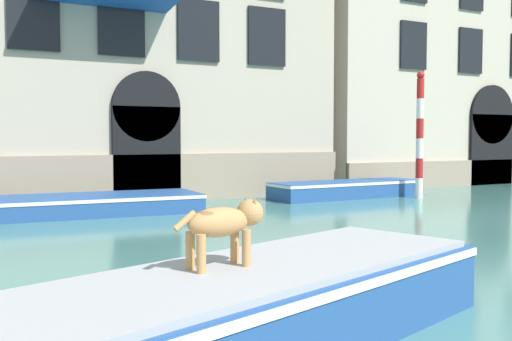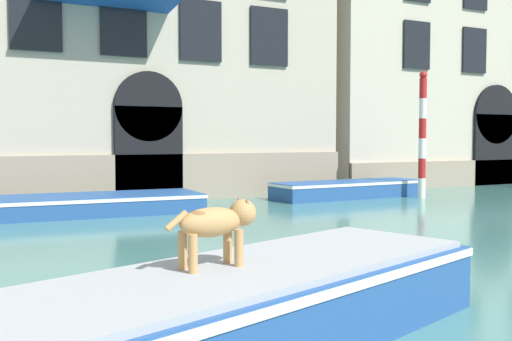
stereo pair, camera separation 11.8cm
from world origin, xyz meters
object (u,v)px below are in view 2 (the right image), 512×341
Objects in this scene: boat_foreground at (116,340)px; boat_moored_far at (348,189)px; mooring_pole_0 at (422,134)px; boat_moored_near_palazzo at (85,204)px; dog_on_deck at (217,223)px.

boat_foreground is 1.60× the size of boat_moored_far.
mooring_pole_0 is at bearing 21.35° from boat_foreground.
boat_moored_far is (7.99, 0.33, 0.02)m from boat_moored_near_palazzo.
boat_foreground is 2.08× the size of mooring_pole_0.
dog_on_deck is 13.52m from boat_moored_far.
boat_moored_near_palazzo is (1.88, 10.33, -0.14)m from boat_foreground.
mooring_pole_0 is (1.92, -1.12, 1.67)m from boat_moored_far.
boat_foreground is 15.24m from mooring_pole_0.
boat_moored_near_palazzo is at bearing 76.79° from dog_on_deck.
boat_foreground is at bearing -97.00° from boat_moored_near_palazzo.
mooring_pole_0 is (11.79, 9.54, 1.55)m from boat_foreground.
mooring_pole_0 is at bearing 31.87° from dog_on_deck.
mooring_pole_0 reaches higher than boat_moored_far.
dog_on_deck is at bearing -132.82° from boat_moored_far.
mooring_pole_0 reaches higher than boat_moored_near_palazzo.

